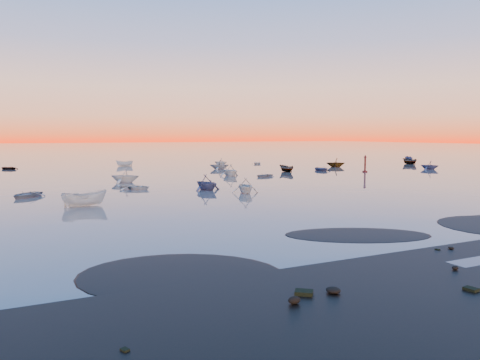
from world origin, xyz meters
TOP-DOWN VIEW (x-y plane):
  - ground at (0.00, 100.00)m, footprint 600.00×600.00m
  - mud_lobes at (0.00, -1.00)m, footprint 140.00×6.00m
  - moored_fleet at (0.00, 53.00)m, footprint 124.00×58.00m
  - boat_near_left at (-12.62, 35.88)m, footprint 3.73×4.03m
  - boat_near_center at (-20.43, 24.00)m, footprint 1.94×4.36m
  - boat_near_right at (48.78, 44.21)m, footprint 4.08×2.96m
  - channel_marker at (32.46, 44.55)m, footprint 0.93×0.93m

SIDE VIEW (x-z plane):
  - ground at x=0.00m, z-range 0.00..0.00m
  - moored_fleet at x=0.00m, z-range -0.60..0.60m
  - boat_near_left at x=-12.62m, z-range -0.49..0.49m
  - boat_near_center at x=-20.43m, z-range -0.75..0.75m
  - boat_near_right at x=48.78m, z-range -0.65..0.65m
  - mud_lobes at x=0.00m, z-range -0.03..0.05m
  - channel_marker at x=32.46m, z-range -0.35..2.97m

